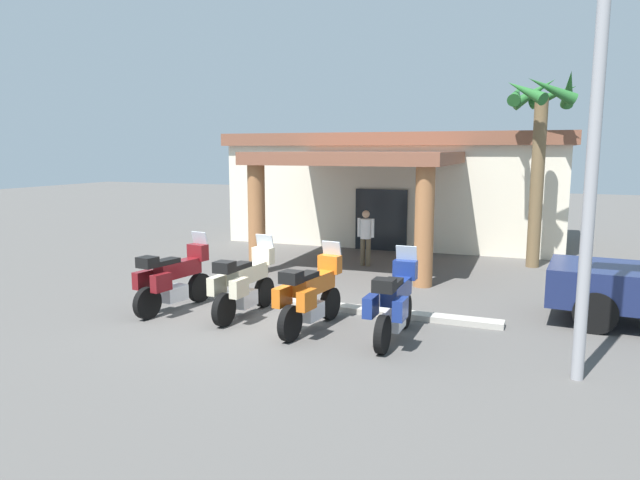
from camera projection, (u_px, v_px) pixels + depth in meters
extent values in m
plane|color=#514F4C|center=(259.00, 320.00, 11.68)|extent=(80.00, 80.00, 0.00)
cube|color=silver|center=(399.00, 193.00, 22.11)|extent=(11.95, 5.73, 3.57)
cube|color=#1E2328|center=(381.00, 220.00, 19.68)|extent=(1.80, 0.15, 2.10)
cube|color=brown|center=(361.00, 158.00, 16.95)|extent=(5.61, 5.45, 0.35)
cylinder|color=#9E663D|center=(257.00, 220.00, 15.94)|extent=(0.48, 0.48, 3.02)
cylinder|color=#9E663D|center=(424.00, 227.00, 14.34)|extent=(0.48, 0.48, 3.02)
cube|color=brown|center=(400.00, 140.00, 21.80)|extent=(12.36, 6.15, 0.44)
cylinder|color=black|center=(200.00, 288.00, 13.02)|extent=(0.24, 0.67, 0.66)
cylinder|color=black|center=(147.00, 303.00, 11.70)|extent=(0.24, 0.67, 0.66)
cube|color=silver|center=(174.00, 293.00, 12.34)|extent=(0.40, 0.60, 0.32)
cube|color=maroon|center=(178.00, 269.00, 12.38)|extent=(0.47, 1.18, 0.34)
cube|color=black|center=(166.00, 262.00, 12.05)|extent=(0.37, 0.63, 0.10)
cube|color=maroon|center=(198.00, 252.00, 12.88)|extent=(0.47, 0.30, 0.36)
cube|color=#B2BCC6|center=(200.00, 239.00, 12.90)|extent=(0.41, 0.18, 0.36)
cube|color=maroon|center=(143.00, 280.00, 11.90)|extent=(0.24, 0.46, 0.36)
cube|color=maroon|center=(161.00, 283.00, 11.63)|extent=(0.24, 0.46, 0.36)
cube|color=black|center=(147.00, 262.00, 11.62)|extent=(0.40, 0.37, 0.22)
cylinder|color=black|center=(264.00, 292.00, 12.61)|extent=(0.17, 0.67, 0.66)
cylinder|color=black|center=(224.00, 310.00, 11.23)|extent=(0.17, 0.67, 0.66)
cube|color=silver|center=(245.00, 299.00, 11.89)|extent=(0.35, 0.58, 0.32)
cube|color=beige|center=(248.00, 273.00, 11.95)|extent=(0.36, 1.16, 0.34)
cube|color=black|center=(239.00, 266.00, 11.60)|extent=(0.31, 0.61, 0.10)
cube|color=beige|center=(263.00, 256.00, 12.47)|extent=(0.45, 0.26, 0.36)
cube|color=#B2BCC6|center=(265.00, 242.00, 12.50)|extent=(0.41, 0.14, 0.36)
cube|color=beige|center=(217.00, 285.00, 11.40)|extent=(0.20, 0.45, 0.36)
cube|color=beige|center=(239.00, 288.00, 11.19)|extent=(0.20, 0.45, 0.36)
cube|color=black|center=(224.00, 267.00, 11.14)|extent=(0.38, 0.34, 0.22)
cylinder|color=black|center=(330.00, 303.00, 11.68)|extent=(0.22, 0.67, 0.66)
cylinder|color=black|center=(290.00, 323.00, 10.34)|extent=(0.22, 0.67, 0.66)
cube|color=silver|center=(311.00, 311.00, 10.98)|extent=(0.38, 0.59, 0.32)
cube|color=orange|center=(315.00, 283.00, 11.03)|extent=(0.43, 1.18, 0.34)
cube|color=black|center=(305.00, 276.00, 10.70)|extent=(0.35, 0.63, 0.10)
cube|color=orange|center=(330.00, 264.00, 11.54)|extent=(0.47, 0.29, 0.36)
cube|color=#B2BCC6|center=(332.00, 250.00, 11.56)|extent=(0.41, 0.16, 0.36)
cube|color=orange|center=(282.00, 296.00, 10.53)|extent=(0.23, 0.46, 0.36)
cube|color=orange|center=(307.00, 300.00, 10.28)|extent=(0.23, 0.46, 0.36)
cube|color=black|center=(291.00, 277.00, 10.25)|extent=(0.40, 0.36, 0.22)
cylinder|color=black|center=(404.00, 311.00, 11.13)|extent=(0.14, 0.66, 0.66)
cylinder|color=black|center=(382.00, 334.00, 9.71)|extent=(0.14, 0.66, 0.66)
cube|color=silver|center=(394.00, 320.00, 10.39)|extent=(0.32, 0.56, 0.32)
cube|color=navy|center=(397.00, 291.00, 10.45)|extent=(0.30, 1.15, 0.34)
cube|color=black|center=(392.00, 283.00, 10.10)|extent=(0.28, 0.60, 0.10)
cube|color=navy|center=(405.00, 270.00, 10.99)|extent=(0.44, 0.24, 0.36)
cube|color=#B2BCC6|center=(406.00, 255.00, 11.02)|extent=(0.40, 0.12, 0.36)
cube|color=navy|center=(371.00, 306.00, 9.88)|extent=(0.18, 0.44, 0.36)
cube|color=navy|center=(400.00, 309.00, 9.69)|extent=(0.18, 0.44, 0.36)
cube|color=black|center=(384.00, 285.00, 9.63)|extent=(0.36, 0.32, 0.22)
cylinder|color=brown|center=(368.00, 252.00, 17.04)|extent=(0.14, 0.14, 0.82)
cylinder|color=brown|center=(363.00, 252.00, 17.12)|extent=(0.14, 0.14, 0.82)
cylinder|color=white|center=(366.00, 229.00, 16.97)|extent=(0.32, 0.32, 0.58)
cylinder|color=white|center=(373.00, 228.00, 16.87)|extent=(0.09, 0.09, 0.55)
cylinder|color=white|center=(359.00, 227.00, 17.07)|extent=(0.09, 0.09, 0.55)
sphere|color=tan|center=(366.00, 214.00, 16.90)|extent=(0.22, 0.22, 0.22)
cylinder|color=black|center=(596.00, 292.00, 12.30)|extent=(0.81, 0.30, 0.80)
cylinder|color=black|center=(595.00, 312.00, 10.79)|extent=(0.81, 0.30, 0.80)
cylinder|color=brown|center=(537.00, 184.00, 16.62)|extent=(0.37, 0.37, 4.88)
cone|color=#236028|center=(569.00, 88.00, 15.98)|extent=(0.42, 1.35, 1.09)
cone|color=#236028|center=(553.00, 95.00, 16.68)|extent=(1.45, 0.93, 0.75)
cone|color=#236028|center=(534.00, 92.00, 16.89)|extent=(1.40, 0.80, 1.04)
cone|color=#236028|center=(517.00, 94.00, 16.50)|extent=(0.42, 1.44, 0.82)
cone|color=#236028|center=(525.00, 91.00, 15.88)|extent=(1.33, 1.16, 0.89)
cone|color=#236028|center=(551.00, 89.00, 15.53)|extent=(1.44, 0.83, 0.90)
cylinder|color=#99999E|center=(593.00, 153.00, 8.14)|extent=(0.18, 0.18, 6.73)
cube|color=#ADA89E|center=(303.00, 304.00, 12.69)|extent=(8.52, 0.36, 0.12)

